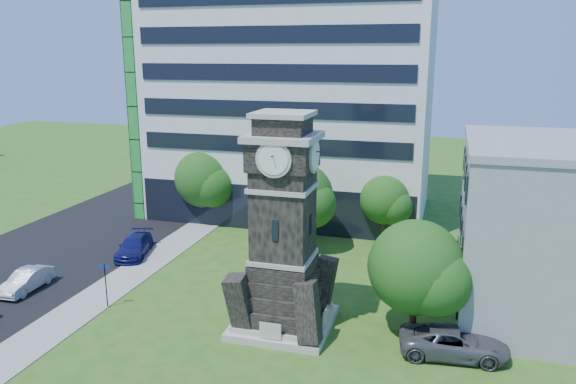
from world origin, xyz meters
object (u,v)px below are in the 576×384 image
(clock_tower, at_px, (283,238))
(car_street_north, at_px, (134,246))
(park_bench, at_px, (273,331))
(car_east_lot, at_px, (454,342))
(street_sign, at_px, (106,281))
(car_street_mid, at_px, (26,280))

(clock_tower, height_order, car_street_north, clock_tower)
(clock_tower, distance_m, park_bench, 5.07)
(car_street_north, height_order, car_east_lot, car_east_lot)
(car_street_north, distance_m, street_sign, 9.20)
(car_east_lot, bearing_deg, park_bench, 91.14)
(street_sign, bearing_deg, car_street_north, 101.02)
(car_street_mid, distance_m, car_east_lot, 26.99)
(clock_tower, distance_m, street_sign, 11.63)
(park_bench, bearing_deg, car_east_lot, -0.26)
(clock_tower, xyz_separation_m, street_sign, (-11.05, -0.77, -3.52))
(clock_tower, bearing_deg, car_street_north, 151.49)
(park_bench, bearing_deg, street_sign, 168.44)
(car_street_mid, height_order, street_sign, street_sign)
(car_street_mid, height_order, car_street_north, car_street_north)
(car_street_mid, height_order, car_east_lot, car_east_lot)
(car_street_mid, bearing_deg, park_bench, -7.77)
(car_street_north, bearing_deg, street_sign, -84.67)
(car_street_mid, xyz_separation_m, park_bench, (17.54, -1.72, -0.17))
(car_street_north, relative_size, car_east_lot, 0.91)
(street_sign, bearing_deg, clock_tower, -5.93)
(park_bench, distance_m, street_sign, 11.08)
(car_east_lot, distance_m, street_sign, 20.43)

